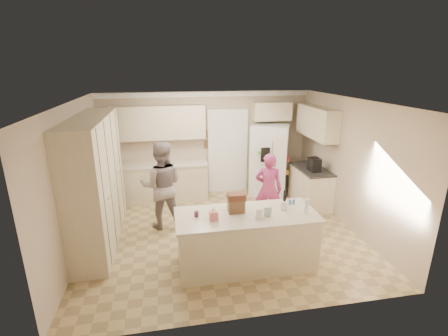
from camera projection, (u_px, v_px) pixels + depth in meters
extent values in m
cube|color=tan|center=(222.00, 234.00, 6.47)|extent=(5.20, 4.60, 0.02)
cube|color=white|center=(222.00, 100.00, 5.67)|extent=(5.20, 4.60, 0.02)
cube|color=#C0AB90|center=(206.00, 143.00, 8.24)|extent=(5.20, 0.02, 2.60)
cube|color=#C0AB90|center=(256.00, 230.00, 3.90)|extent=(5.20, 0.02, 2.60)
cube|color=#C0AB90|center=(74.00, 180.00, 5.62)|extent=(0.02, 4.60, 2.60)
cube|color=#C0AB90|center=(350.00, 164.00, 6.52)|extent=(0.02, 4.60, 2.60)
cube|color=white|center=(206.00, 94.00, 7.82)|extent=(5.20, 0.08, 0.12)
cube|color=beige|center=(96.00, 182.00, 5.90)|extent=(0.60, 2.60, 2.35)
cube|color=beige|center=(162.00, 182.00, 8.00)|extent=(2.20, 0.60, 0.88)
cube|color=beige|center=(161.00, 164.00, 7.86)|extent=(2.24, 0.63, 0.04)
cube|color=beige|center=(159.00, 123.00, 7.68)|extent=(2.20, 0.35, 0.80)
cube|color=black|center=(228.00, 152.00, 8.38)|extent=(0.90, 0.06, 2.10)
cube|color=white|center=(228.00, 153.00, 8.35)|extent=(1.02, 0.03, 2.22)
cube|color=brown|center=(207.00, 134.00, 8.13)|extent=(0.15, 0.02, 0.20)
cube|color=brown|center=(207.00, 145.00, 8.21)|extent=(0.15, 0.02, 0.20)
cube|color=white|center=(269.00, 160.00, 8.22)|extent=(1.11, 1.01, 1.80)
cube|color=gray|center=(273.00, 164.00, 7.89)|extent=(0.02, 0.02, 1.78)
cube|color=black|center=(265.00, 155.00, 7.77)|extent=(0.22, 0.03, 0.35)
cylinder|color=silver|center=(272.00, 158.00, 7.82)|extent=(0.02, 0.02, 0.85)
cylinder|color=silver|center=(276.00, 158.00, 7.84)|extent=(0.02, 0.02, 0.85)
cube|color=beige|center=(272.00, 111.00, 8.11)|extent=(0.95, 0.35, 0.45)
cube|color=beige|center=(310.00, 187.00, 7.67)|extent=(0.60, 1.20, 0.88)
cube|color=#2D2B28|center=(312.00, 169.00, 7.53)|extent=(0.63, 1.24, 0.04)
cube|color=beige|center=(317.00, 122.00, 7.42)|extent=(0.35, 1.50, 0.70)
cube|color=black|center=(314.00, 164.00, 7.28)|extent=(0.22, 0.28, 0.30)
cube|color=beige|center=(246.00, 241.00, 5.33)|extent=(2.20, 0.90, 0.88)
cube|color=beige|center=(247.00, 215.00, 5.19)|extent=(2.28, 0.96, 0.05)
cylinder|color=white|center=(284.00, 205.00, 5.32)|extent=(0.13, 0.13, 0.15)
cube|color=#E17A7B|center=(214.00, 215.00, 4.98)|extent=(0.13, 0.13, 0.14)
cone|color=white|center=(214.00, 209.00, 4.94)|extent=(0.08, 0.08, 0.08)
cube|color=brown|center=(236.00, 206.00, 5.22)|extent=(0.26, 0.18, 0.22)
cube|color=#592D1E|center=(236.00, 197.00, 5.17)|extent=(0.28, 0.20, 0.10)
cylinder|color=#59263F|center=(196.00, 214.00, 5.08)|extent=(0.07, 0.07, 0.09)
cube|color=white|center=(259.00, 214.00, 5.00)|extent=(0.12, 0.06, 0.16)
cube|color=silver|center=(268.00, 212.00, 5.07)|extent=(0.12, 0.05, 0.16)
cylinder|color=silver|center=(307.00, 206.00, 5.17)|extent=(0.07, 0.07, 0.24)
cylinder|color=teal|center=(290.00, 202.00, 5.52)|extent=(0.05, 0.05, 0.09)
cylinder|color=teal|center=(294.00, 202.00, 5.53)|extent=(0.05, 0.05, 0.09)
imported|color=gray|center=(162.00, 186.00, 6.49)|extent=(0.92, 0.74, 1.79)
imported|color=#A93556|center=(268.00, 189.00, 6.67)|extent=(0.65, 0.55, 1.53)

